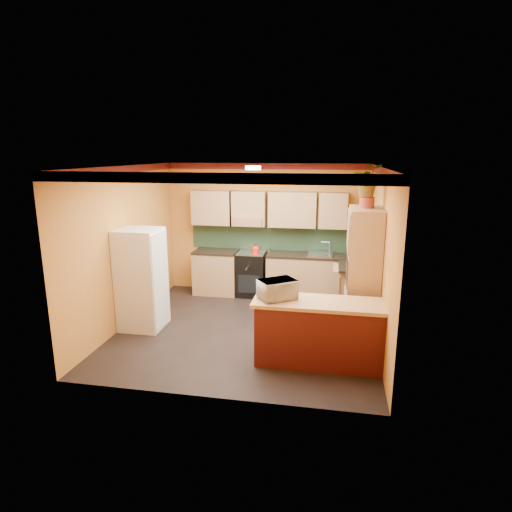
{
  "coord_description": "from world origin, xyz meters",
  "views": [
    {
      "loc": [
        1.38,
        -6.59,
        2.91
      ],
      "look_at": [
        0.08,
        0.45,
        1.17
      ],
      "focal_mm": 30.0,
      "sensor_mm": 36.0,
      "label": 1
    }
  ],
  "objects": [
    {
      "name": "bar_top",
      "position": [
        1.27,
        -0.99,
        0.91
      ],
      "size": [
        1.9,
        0.65,
        0.05
      ],
      "primitive_type": "cube",
      "color": "tan",
      "rests_on": "breakfast_bar"
    },
    {
      "name": "room_shell",
      "position": [
        0.02,
        0.28,
        2.09
      ],
      "size": [
        4.24,
        4.24,
        2.72
      ],
      "color": "black",
      "rests_on": "ground"
    },
    {
      "name": "base_cabinets_back",
      "position": [
        0.36,
        1.8,
        0.44
      ],
      "size": [
        3.65,
        0.6,
        0.88
      ],
      "primitive_type": "cube",
      "color": "tan",
      "rests_on": "ground"
    },
    {
      "name": "countertop_right",
      "position": [
        1.8,
        1.05,
        0.9
      ],
      "size": [
        0.62,
        0.8,
        0.04
      ],
      "primitive_type": "cube",
      "color": "black",
      "rests_on": "base_cabinets_right"
    },
    {
      "name": "fern",
      "position": [
        1.85,
        0.02,
        2.51
      ],
      "size": [
        0.45,
        0.4,
        0.49
      ],
      "primitive_type": "imported",
      "rotation": [
        0.0,
        0.0,
        -0.03
      ],
      "color": "tan",
      "rests_on": "fern_pot"
    },
    {
      "name": "fern_pot",
      "position": [
        1.85,
        0.02,
        2.18
      ],
      "size": [
        0.22,
        0.22,
        0.16
      ],
      "primitive_type": "cylinder",
      "color": "maroon",
      "rests_on": "pantry"
    },
    {
      "name": "breakfast_bar",
      "position": [
        1.27,
        -0.99,
        0.44
      ],
      "size": [
        1.8,
        0.55,
        0.88
      ],
      "primitive_type": "cube",
      "color": "#511512",
      "rests_on": "ground"
    },
    {
      "name": "kettle",
      "position": [
        -0.17,
        1.75,
        1.0
      ],
      "size": [
        0.18,
        0.18,
        0.18
      ],
      "primitive_type": null,
      "rotation": [
        0.0,
        0.0,
        0.04
      ],
      "color": "red",
      "rests_on": "stove"
    },
    {
      "name": "fridge",
      "position": [
        -1.75,
        -0.2,
        0.85
      ],
      "size": [
        0.68,
        0.66,
        1.7
      ],
      "primitive_type": "cube",
      "color": "white",
      "rests_on": "ground"
    },
    {
      "name": "base_cabinets_right",
      "position": [
        1.8,
        1.05,
        0.44
      ],
      "size": [
        0.6,
        0.8,
        0.88
      ],
      "primitive_type": "cube",
      "color": "tan",
      "rests_on": "ground"
    },
    {
      "name": "stove",
      "position": [
        -0.27,
        1.8,
        0.46
      ],
      "size": [
        0.58,
        0.58,
        0.91
      ],
      "primitive_type": "cube",
      "color": "black",
      "rests_on": "ground"
    },
    {
      "name": "countertop_back",
      "position": [
        0.36,
        1.8,
        0.9
      ],
      "size": [
        3.65,
        0.62,
        0.04
      ],
      "primitive_type": "cube",
      "color": "black",
      "rests_on": "base_cabinets_back"
    },
    {
      "name": "pantry",
      "position": [
        1.85,
        -0.03,
        1.05
      ],
      "size": [
        0.48,
        0.9,
        2.1
      ],
      "primitive_type": "cube",
      "color": "tan",
      "rests_on": "ground"
    },
    {
      "name": "sink",
      "position": [
        1.13,
        1.8,
        0.94
      ],
      "size": [
        0.48,
        0.4,
        0.03
      ],
      "primitive_type": "cube",
      "color": "silver",
      "rests_on": "countertop_back"
    },
    {
      "name": "microwave",
      "position": [
        0.64,
        -0.99,
        1.07
      ],
      "size": [
        0.6,
        0.56,
        0.27
      ],
      "primitive_type": "imported",
      "rotation": [
        0.0,
        0.0,
        0.64
      ],
      "color": "white",
      "rests_on": "bar_top"
    }
  ]
}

